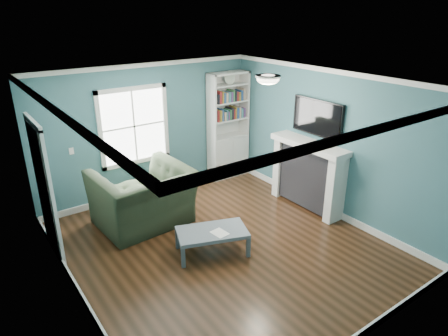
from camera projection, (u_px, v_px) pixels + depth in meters
floor at (223, 246)px, 6.39m from camera, size 5.00×5.00×0.00m
room_walls at (223, 153)px, 5.79m from camera, size 5.00×5.00×5.00m
trim at (223, 175)px, 5.92m from camera, size 4.50×5.00×2.60m
window at (134, 126)px, 7.55m from camera, size 1.40×0.06×1.50m
bookshelf at (228, 136)px, 8.73m from camera, size 0.90×0.35×2.31m
fireplace at (308, 175)px, 7.42m from camera, size 0.44×1.58×1.30m
tv at (317, 118)px, 7.08m from camera, size 0.06×1.10×0.65m
door at (44, 189)px, 5.84m from camera, size 0.12×0.98×2.17m
ceiling_fixture at (268, 79)px, 5.99m from camera, size 0.38×0.38×0.15m
light_switch at (71, 151)px, 6.99m from camera, size 0.08×0.01×0.12m
recliner at (143, 189)px, 6.78m from camera, size 1.61×1.10×1.35m
coffee_table at (212, 233)px, 6.10m from camera, size 1.19×0.91×0.39m
paper_sheet at (220, 233)px, 6.02m from camera, size 0.22×0.27×0.00m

